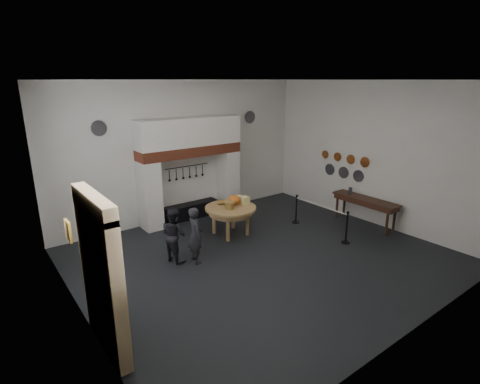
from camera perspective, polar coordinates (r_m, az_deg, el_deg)
floor at (r=10.06m, az=3.43°, el=-9.86°), size 9.00×8.00×0.02m
ceiling at (r=9.00m, az=3.95°, el=16.70°), size 9.00×8.00×0.02m
wall_back at (r=12.51m, az=-8.39°, el=6.19°), size 9.00×0.02×4.50m
wall_front at (r=6.90m, az=25.87°, el=-4.05°), size 9.00×0.02×4.50m
wall_left at (r=7.31m, az=-24.26°, el=-2.73°), size 0.02×8.00×4.50m
wall_right at (r=12.62m, az=19.46°, el=5.51°), size 0.02×8.00×4.50m
chimney_pier_left at (r=11.86m, az=-13.57°, el=-0.54°), size 0.55×0.70×2.15m
chimney_pier_right at (r=13.24m, az=-1.85°, el=1.73°), size 0.55×0.70×2.15m
hearth_brick_band at (r=12.20m, az=-7.60°, el=6.24°), size 3.50×0.72×0.32m
chimney_hood at (r=12.11m, az=-7.71°, el=9.08°), size 3.50×0.70×0.90m
iron_range at (r=12.79m, az=-7.40°, el=-2.82°), size 1.90×0.45×0.50m
utensil_rail at (r=12.55m, az=-8.11°, el=3.90°), size 1.60×0.02×0.02m
door_recess at (r=6.81m, az=-20.96°, el=-12.98°), size 0.04×1.10×2.50m
door_jamb_near at (r=6.22m, az=-18.26°, el=-15.17°), size 0.22×0.30×2.60m
door_jamb_far at (r=7.41m, az=-21.91°, el=-10.15°), size 0.22×0.30×2.60m
door_lintel at (r=6.28m, az=-21.49°, el=-1.58°), size 0.22×1.70×0.30m
wall_plaque at (r=8.27m, az=-24.70°, el=-5.39°), size 0.05×0.34×0.44m
work_table at (r=11.14m, az=-1.44°, el=-2.46°), size 1.74×1.74×0.07m
pumpkin at (r=11.27m, az=-0.92°, el=-1.21°), size 0.36×0.36×0.31m
cheese_block_big at (r=11.34m, az=0.75°, el=-1.28°), size 0.22×0.22×0.24m
cheese_block_small at (r=11.56m, az=-0.24°, el=-1.03°), size 0.18×0.18×0.20m
wicker_basket at (r=10.89m, az=-1.63°, el=-2.10°), size 0.36×0.36×0.22m
bread_loaf at (r=11.33m, az=-2.89°, el=-1.61°), size 0.31×0.18×0.13m
visitor_near at (r=9.58m, az=-6.82°, el=-6.54°), size 0.42×0.58×1.47m
visitor_far at (r=9.74m, az=-10.06°, el=-6.37°), size 0.69×0.80×1.44m
side_table at (r=12.51m, az=18.58°, el=-1.03°), size 0.55×2.20×0.06m
pewter_jug at (r=12.80m, az=16.45°, el=0.21°), size 0.12×0.12×0.22m
copper_pan_a at (r=12.75m, az=18.49°, el=4.33°), size 0.03×0.34×0.34m
copper_pan_b at (r=13.07m, az=16.52°, el=4.78°), size 0.03×0.32×0.32m
copper_pan_c at (r=13.39m, az=14.64°, el=5.21°), size 0.03×0.30×0.30m
copper_pan_d at (r=13.73m, az=12.85°, el=5.61°), size 0.03×0.28×0.28m
pewter_plate_left at (r=12.97m, az=17.57°, el=2.34°), size 0.03×0.40×0.40m
pewter_plate_mid at (r=13.32m, az=15.49°, el=2.87°), size 0.03×0.40×0.40m
pewter_plate_right at (r=13.68m, az=13.52°, el=3.38°), size 0.03×0.40×0.40m
pewter_plate_back_left at (r=11.31m, az=-20.69°, el=9.07°), size 0.44×0.03×0.44m
pewter_plate_back_right at (r=13.84m, az=1.54°, el=11.33°), size 0.44×0.03×0.44m
barrier_post_near at (r=11.11m, az=15.95°, el=-5.33°), size 0.05×0.05×0.90m
barrier_post_far at (r=12.32m, az=8.58°, el=-2.66°), size 0.05×0.05×0.90m
barrier_rope at (r=11.55m, az=12.18°, el=-2.08°), size 0.04×2.00×0.04m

